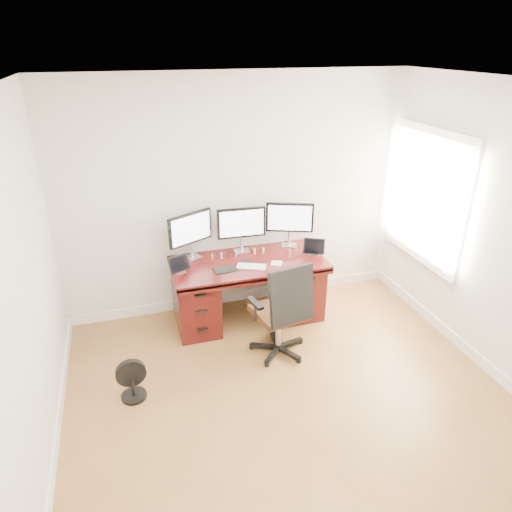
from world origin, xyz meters
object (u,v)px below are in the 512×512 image
object	(u,v)px
office_chair	(281,325)
floor_fan	(132,381)
monitor_center	(241,224)
keyboard	(251,266)
desk	(248,287)

from	to	relation	value
office_chair	floor_fan	world-z (taller)	office_chair
monitor_center	keyboard	world-z (taller)	monitor_center
desk	keyboard	size ratio (longest dim) A/B	5.45
monitor_center	office_chair	bearing A→B (deg)	-79.27
floor_fan	keyboard	world-z (taller)	keyboard
keyboard	desk	bearing A→B (deg)	112.60
keyboard	monitor_center	bearing A→B (deg)	113.86
office_chair	monitor_center	world-z (taller)	monitor_center
office_chair	keyboard	bearing A→B (deg)	92.09
office_chair	floor_fan	distance (m)	1.53
desk	floor_fan	size ratio (longest dim) A/B	4.27
floor_fan	office_chair	bearing A→B (deg)	4.32
floor_fan	monitor_center	xyz separation A→B (m)	(1.37, 1.22, 0.89)
office_chair	monitor_center	bearing A→B (deg)	86.06
office_chair	monitor_center	distance (m)	1.25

